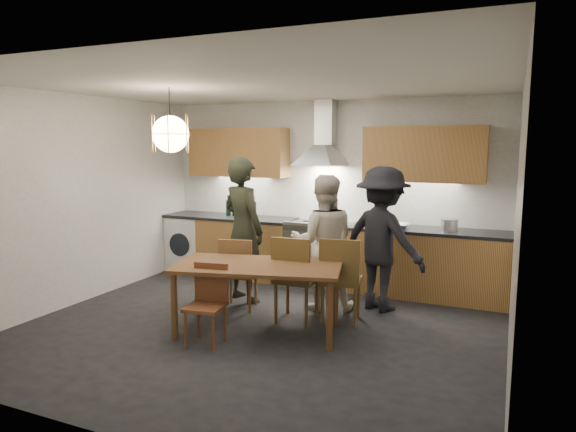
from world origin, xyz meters
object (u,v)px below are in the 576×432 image
at_px(chair_front, 208,298).
at_px(person_mid, 323,242).
at_px(wine_bottles, 241,206).
at_px(person_left, 243,230).
at_px(dining_table, 258,272).
at_px(mixing_bowl, 399,226).
at_px(chair_back_left, 238,269).
at_px(person_right, 382,239).
at_px(stock_pot, 449,225).

relative_size(chair_front, person_mid, 0.49).
height_order(chair_front, wine_bottles, wine_bottles).
distance_m(chair_front, person_left, 1.50).
relative_size(dining_table, mixing_bowl, 7.28).
bearing_deg(mixing_bowl, wine_bottles, 177.12).
relative_size(chair_back_left, wine_bottles, 1.72).
distance_m(dining_table, mixing_bowl, 2.23).
bearing_deg(wine_bottles, dining_table, -56.98).
bearing_deg(chair_back_left, chair_front, 87.92).
bearing_deg(dining_table, mixing_bowl, 46.36).
height_order(mixing_bowl, wine_bottles, wine_bottles).
bearing_deg(person_right, dining_table, 73.28).
height_order(person_right, stock_pot, person_right).
distance_m(person_right, wine_bottles, 2.48).
xyz_separation_m(stock_pot, wine_bottles, (-3.04, 0.07, 0.08)).
height_order(chair_back_left, wine_bottles, wine_bottles).
bearing_deg(person_left, wine_bottles, -35.87).
relative_size(mixing_bowl, wine_bottles, 0.51).
distance_m(stock_pot, wine_bottles, 3.04).
relative_size(chair_back_left, stock_pot, 4.26).
distance_m(person_mid, person_right, 0.71).
height_order(dining_table, person_left, person_left).
bearing_deg(wine_bottles, stock_pot, -1.23).
distance_m(person_mid, stock_pot, 1.65).
distance_m(mixing_bowl, wine_bottles, 2.43).
xyz_separation_m(person_left, wine_bottles, (-0.65, 1.11, 0.14)).
bearing_deg(mixing_bowl, person_right, -95.99).
distance_m(chair_front, person_mid, 1.68).
relative_size(person_left, person_mid, 1.12).
relative_size(person_right, wine_bottles, 3.37).
bearing_deg(dining_table, person_right, 37.12).
bearing_deg(person_left, dining_table, 149.95).
bearing_deg(wine_bottles, chair_back_left, -62.56).
bearing_deg(person_mid, person_left, -15.00).
distance_m(chair_back_left, wine_bottles, 1.79).
bearing_deg(person_right, stock_pot, -111.96).
height_order(dining_table, wine_bottles, wine_bottles).
distance_m(chair_back_left, chair_front, 1.01).
bearing_deg(chair_back_left, dining_table, 121.43).
height_order(chair_front, stock_pot, stock_pot).
height_order(person_mid, wine_bottles, person_mid).
height_order(chair_back_left, person_mid, person_mid).
relative_size(chair_front, person_left, 0.44).
bearing_deg(wine_bottles, person_left, -59.73).
xyz_separation_m(person_right, mixing_bowl, (0.07, 0.65, 0.07)).
relative_size(chair_front, wine_bottles, 1.56).
distance_m(person_mid, mixing_bowl, 1.15).
height_order(person_mid, mixing_bowl, person_mid).
relative_size(person_mid, mixing_bowl, 6.23).
bearing_deg(chair_back_left, wine_bottles, -76.82).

